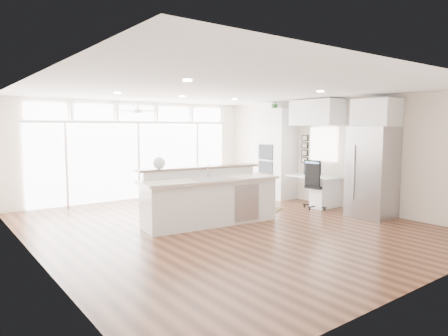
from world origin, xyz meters
TOP-DOWN VIEW (x-y plane):
  - floor at (0.00, 0.00)m, footprint 7.00×8.00m
  - ceiling at (0.00, 0.00)m, footprint 7.00×8.00m
  - wall_back at (0.00, 4.00)m, footprint 7.00×0.04m
  - wall_front at (0.00, -4.00)m, footprint 7.00×0.04m
  - wall_left at (-3.50, 0.00)m, footprint 0.04×8.00m
  - wall_right at (3.50, 0.00)m, footprint 0.04×8.00m
  - glass_wall at (0.00, 3.94)m, footprint 5.80×0.06m
  - transom_row at (0.00, 3.94)m, footprint 5.90×0.06m
  - desk_window at (3.46, 0.30)m, footprint 0.04×0.85m
  - ceiling_fan at (-0.50, 2.80)m, footprint 1.16×1.16m
  - recessed_lights at (0.00, 0.20)m, footprint 3.40×3.00m
  - oven_cabinet at (3.17, 1.80)m, footprint 0.64×1.20m
  - desk_nook at (3.13, 0.30)m, footprint 0.72×1.30m
  - upper_cabinets at (3.17, 0.30)m, footprint 0.64×1.30m
  - refrigerator at (3.11, -1.35)m, footprint 0.76×0.90m
  - fridge_cabinet at (3.17, -1.35)m, footprint 0.64×0.90m
  - framed_photos at (3.46, 0.92)m, footprint 0.06×0.22m
  - kitchen_island at (-0.13, 0.25)m, footprint 3.01×1.42m
  - rug at (1.68, 0.55)m, footprint 1.03×0.91m
  - office_chair at (2.86, -0.02)m, footprint 0.64×0.60m
  - fishbowl at (-1.02, 0.76)m, footprint 0.28×0.28m
  - monitor at (3.05, 0.30)m, footprint 0.11×0.52m
  - keyboard at (2.88, 0.30)m, footprint 0.15×0.32m
  - potted_plant at (3.17, 1.80)m, footprint 0.31×0.34m

SIDE VIEW (x-z plane):
  - floor at x=0.00m, z-range -0.02..0.00m
  - rug at x=1.68m, z-range 0.00..0.01m
  - desk_nook at x=3.13m, z-range 0.00..0.76m
  - office_chair at x=2.86m, z-range 0.00..1.11m
  - kitchen_island at x=-0.13m, z-range 0.00..1.15m
  - keyboard at x=2.88m, z-range 0.76..0.78m
  - monitor at x=3.05m, z-range 0.76..1.19m
  - refrigerator at x=3.11m, z-range 0.00..2.00m
  - glass_wall at x=0.00m, z-range 0.01..2.09m
  - oven_cabinet at x=3.17m, z-range 0.00..2.50m
  - fishbowl at x=-1.02m, z-range 1.15..1.40m
  - wall_back at x=0.00m, z-range 0.00..2.70m
  - wall_front at x=0.00m, z-range 0.00..2.70m
  - wall_left at x=-3.50m, z-range 0.00..2.70m
  - wall_right at x=3.50m, z-range 0.00..2.70m
  - framed_photos at x=3.46m, z-range 1.00..1.80m
  - desk_window at x=3.46m, z-range 1.12..1.98m
  - fridge_cabinet at x=3.17m, z-range 2.00..2.60m
  - upper_cabinets at x=3.17m, z-range 2.03..2.67m
  - transom_row at x=0.00m, z-range 2.18..2.58m
  - ceiling_fan at x=-0.50m, z-range 2.32..2.64m
  - potted_plant at x=3.17m, z-range 2.50..2.75m
  - recessed_lights at x=0.00m, z-range 2.67..2.69m
  - ceiling at x=0.00m, z-range 2.69..2.71m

